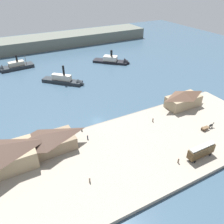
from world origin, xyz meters
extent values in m
plane|color=#385166|center=(0.00, 0.00, 0.00)|extent=(320.00, 320.00, 0.00)
cube|color=#9E9384|center=(0.00, -22.00, 0.60)|extent=(110.00, 36.00, 1.20)
cube|color=gray|center=(0.00, -3.60, 0.50)|extent=(110.00, 0.80, 1.00)
cube|color=#847056|center=(-22.41, -9.29, 3.38)|extent=(19.63, 8.38, 4.37)
pyramid|color=#473328|center=(-22.41, -9.29, 6.68)|extent=(20.02, 8.80, 2.22)
cube|color=#998466|center=(35.47, -8.66, 3.56)|extent=(14.35, 7.12, 4.73)
pyramid|color=brown|center=(35.47, -8.66, 7.09)|extent=(14.63, 7.47, 2.32)
cube|color=#4C381E|center=(18.73, -34.06, 3.53)|extent=(9.20, 2.24, 2.86)
cube|color=beige|center=(18.73, -34.06, 5.21)|extent=(8.83, 1.56, 0.50)
cylinder|color=black|center=(21.95, -32.94, 1.65)|extent=(0.90, 0.18, 0.90)
cylinder|color=black|center=(21.95, -35.18, 1.65)|extent=(0.90, 0.18, 0.90)
cylinder|color=black|center=(15.51, -32.94, 1.65)|extent=(0.90, 0.18, 0.90)
cylinder|color=black|center=(15.51, -35.18, 1.65)|extent=(0.90, 0.18, 0.90)
cube|color=brown|center=(30.87, -25.00, 2.05)|extent=(2.83, 1.30, 0.50)
cylinder|color=#4C3828|center=(30.02, -24.35, 1.80)|extent=(1.20, 0.10, 1.20)
cylinder|color=#4C3828|center=(30.02, -25.65, 1.80)|extent=(1.20, 0.10, 1.20)
ellipsoid|color=black|center=(33.68, -25.00, 2.30)|extent=(2.00, 0.70, 0.90)
ellipsoid|color=black|center=(34.78, -25.00, 2.85)|extent=(0.70, 0.32, 0.44)
cylinder|color=black|center=(34.28, -24.80, 1.70)|extent=(0.16, 0.16, 1.00)
cylinder|color=black|center=(34.28, -25.20, 1.70)|extent=(0.16, 0.16, 1.00)
cylinder|color=black|center=(33.08, -24.80, 1.70)|extent=(0.16, 0.16, 1.00)
cylinder|color=black|center=(33.08, -25.20, 1.70)|extent=(0.16, 0.16, 1.00)
cylinder|color=#6B5B4C|center=(-14.58, -27.16, 1.90)|extent=(0.41, 0.41, 1.39)
sphere|color=#CCA889|center=(-14.58, -27.16, 2.72)|extent=(0.26, 0.26, 0.26)
cylinder|color=#33384C|center=(-8.00, -10.03, 1.89)|extent=(0.41, 0.41, 1.39)
sphere|color=#CCA889|center=(-8.00, -10.03, 2.72)|extent=(0.25, 0.25, 0.25)
cylinder|color=#4C3D33|center=(17.59, -12.08, 1.88)|extent=(0.40, 0.40, 1.36)
sphere|color=#CCA889|center=(17.59, -12.08, 2.69)|extent=(0.25, 0.25, 0.25)
cylinder|color=#6B5B4C|center=(11.23, -32.83, 1.94)|extent=(0.43, 0.43, 1.48)
sphere|color=#CCA889|center=(11.23, -32.83, 2.82)|extent=(0.27, 0.27, 0.27)
cylinder|color=black|center=(-8.11, -5.06, 1.65)|extent=(0.44, 0.44, 0.90)
cylinder|color=black|center=(47.98, -5.51, 1.65)|extent=(0.44, 0.44, 0.90)
cube|color=#23282D|center=(-1.23, 40.28, 0.84)|extent=(18.55, 18.19, 1.68)
cone|color=#23282D|center=(6.44, 32.84, 0.84)|extent=(5.66, 5.67, 4.16)
cube|color=beige|center=(-1.23, 40.28, 3.11)|extent=(9.16, 9.00, 2.86)
cylinder|color=black|center=(-0.14, 39.23, 6.99)|extent=(1.08, 1.08, 4.90)
cube|color=#23282D|center=(-18.86, 72.63, 0.95)|extent=(19.30, 8.38, 1.90)
cone|color=#23282D|center=(-28.19, 71.74, 0.95)|extent=(3.93, 6.26, 5.97)
cube|color=#B2A893|center=(-18.86, 72.63, 3.11)|extent=(9.04, 4.71, 2.43)
cylinder|color=black|center=(-18.06, 72.70, 6.19)|extent=(1.13, 1.13, 3.72)
cylinder|color=brown|center=(-13.26, 73.16, 4.49)|extent=(0.24, 0.24, 5.19)
cube|color=black|center=(35.20, 55.72, 0.67)|extent=(20.26, 19.29, 1.35)
cone|color=black|center=(43.24, 48.36, 0.67)|extent=(6.66, 6.76, 5.58)
cube|color=silver|center=(35.20, 55.72, 2.77)|extent=(9.26, 9.03, 2.84)
cylinder|color=black|center=(35.69, 55.27, 6.08)|extent=(1.36, 1.36, 3.79)
cube|color=#60665B|center=(0.00, 110.00, 4.00)|extent=(180.00, 24.00, 8.00)
camera|label=1|loc=(-28.32, -65.57, 48.81)|focal=35.64mm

